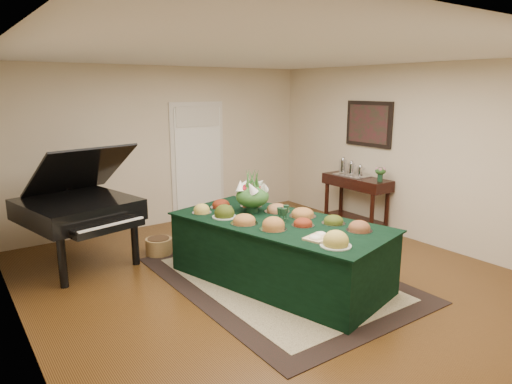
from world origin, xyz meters
TOP-DOWN VIEW (x-y plane):
  - ground at (0.00, 0.00)m, footprint 6.00×6.00m
  - area_rug at (0.05, -0.10)m, footprint 2.35×3.29m
  - kitchen_doorway at (0.60, 2.97)m, footprint 1.05×0.07m
  - buffet_table at (0.01, -0.16)m, footprint 1.88×2.87m
  - food_platters at (-0.03, -0.15)m, footprint 1.34×2.27m
  - cutting_board at (-0.05, -0.94)m, footprint 0.37×0.37m
  - green_goblets at (0.04, -0.21)m, footprint 0.21×0.17m
  - floral_centerpiece at (-0.01, 0.36)m, footprint 0.44×0.44m
  - grand_piano at (-1.80, 1.81)m, footprint 1.58×1.76m
  - wicker_basket at (-0.80, 1.58)m, footprint 0.37×0.37m
  - mahogany_sideboard at (2.50, 0.89)m, footprint 0.45×1.22m
  - tea_service at (2.50, 1.04)m, footprint 0.34×0.58m
  - pink_bouquet at (2.50, 0.40)m, footprint 0.19×0.19m
  - wall_painting at (2.72, 0.89)m, footprint 0.05×0.95m

SIDE VIEW (x-z plane):
  - ground at x=0.00m, z-range 0.00..0.00m
  - area_rug at x=0.05m, z-range 0.00..0.01m
  - wicker_basket at x=-0.80m, z-range 0.00..0.23m
  - buffet_table at x=0.01m, z-range 0.00..0.78m
  - mahogany_sideboard at x=2.50m, z-range 0.24..1.12m
  - grand_piano at x=-1.80m, z-range -0.01..1.59m
  - cutting_board at x=-0.05m, z-range 0.77..0.86m
  - food_platters at x=-0.03m, z-range 0.76..0.89m
  - green_goblets at x=0.04m, z-range 0.78..0.96m
  - tea_service at x=2.50m, z-range 0.85..1.14m
  - kitchen_doorway at x=0.60m, z-range -0.03..2.07m
  - pink_bouquet at x=2.50m, z-range 0.92..1.16m
  - floral_centerpiece at x=-0.01m, z-range 0.82..1.26m
  - wall_painting at x=2.72m, z-range 1.38..2.12m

